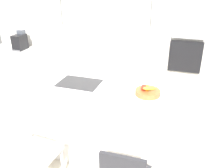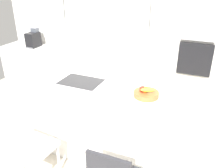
% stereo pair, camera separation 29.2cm
% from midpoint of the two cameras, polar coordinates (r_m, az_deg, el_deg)
% --- Properties ---
extents(floor, '(6.60, 6.60, 0.00)m').
position_cam_midpoint_polar(floor, '(3.60, 0.89, -14.35)').
color(floor, beige).
rests_on(floor, ground).
extents(back_wall, '(6.00, 0.10, 2.60)m').
position_cam_midpoint_polar(back_wall, '(4.47, 9.41, 11.91)').
color(back_wall, silver).
rests_on(back_wall, ground).
extents(kitchen_island, '(2.61, 1.04, 0.95)m').
position_cam_midpoint_polar(kitchen_island, '(3.32, 0.95, -7.97)').
color(kitchen_island, white).
rests_on(kitchen_island, ground).
extents(sink_basin, '(0.56, 0.40, 0.02)m').
position_cam_midpoint_polar(sink_basin, '(3.24, -4.95, 0.46)').
color(sink_basin, '#2D2D30').
rests_on(sink_basin, kitchen_island).
extents(faucet, '(0.02, 0.17, 0.22)m').
position_cam_midpoint_polar(faucet, '(3.35, -3.32, 4.13)').
color(faucet, silver).
rests_on(faucet, kitchen_island).
extents(fruit_bowl, '(0.30, 0.30, 0.14)m').
position_cam_midpoint_polar(fruit_bowl, '(2.87, 11.05, -2.20)').
color(fruit_bowl, '#9E6B38').
rests_on(fruit_bowl, kitchen_island).
extents(side_counter, '(1.10, 0.60, 0.89)m').
position_cam_midpoint_polar(side_counter, '(5.50, -17.32, 4.24)').
color(side_counter, white).
rests_on(side_counter, ground).
extents(coffee_machine, '(0.20, 0.35, 0.38)m').
position_cam_midpoint_polar(coffee_machine, '(5.24, -16.94, 10.26)').
color(coffee_machine, black).
rests_on(coffee_machine, side_counter).
extents(microwave, '(0.54, 0.08, 0.34)m').
position_cam_midpoint_polar(microwave, '(4.24, 22.25, 11.93)').
color(microwave, '#9E9EA3').
rests_on(microwave, back_wall).
extents(oven, '(0.56, 0.08, 0.56)m').
position_cam_midpoint_polar(oven, '(4.36, 21.20, 5.56)').
color(oven, black).
rests_on(oven, back_wall).
extents(chair_near, '(0.46, 0.50, 0.88)m').
position_cam_midpoint_polar(chair_near, '(2.86, -16.83, -14.79)').
color(chair_near, white).
rests_on(chair_near, ground).
extents(pendant_light_left, '(0.19, 0.19, 0.79)m').
position_cam_midpoint_polar(pendant_light_left, '(3.11, -8.37, 12.51)').
color(pendant_light_left, silver).
extents(pendant_light_right, '(0.19, 0.19, 0.79)m').
position_cam_midpoint_polar(pendant_light_right, '(2.71, 11.91, 10.45)').
color(pendant_light_right, silver).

